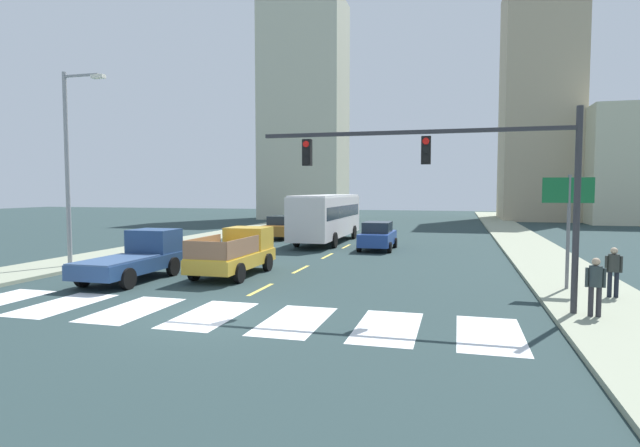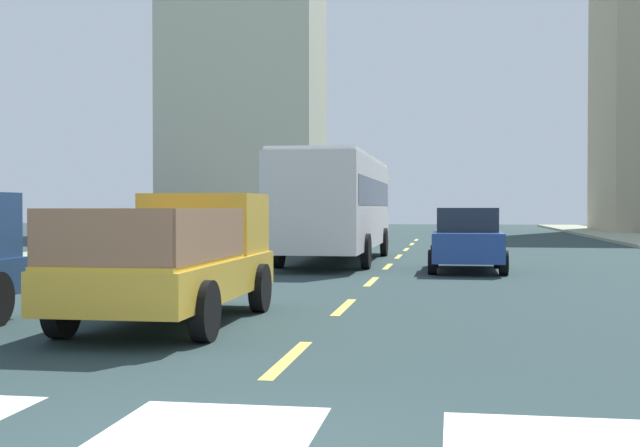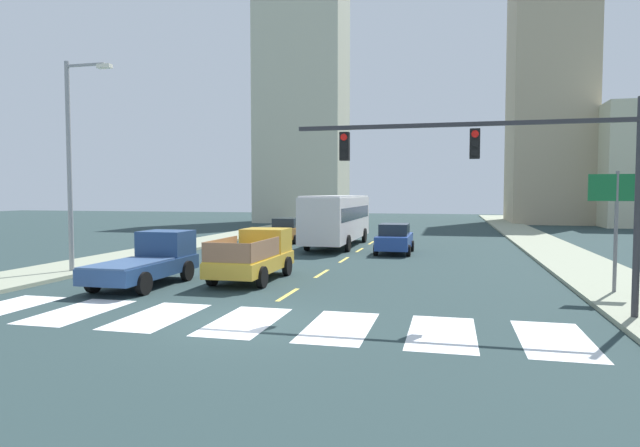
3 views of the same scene
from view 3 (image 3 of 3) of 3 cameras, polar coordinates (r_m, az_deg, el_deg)
The scene contains 28 objects.
ground_plane at distance 15.02m, azimuth -7.90°, elevation -10.15°, with size 160.00×160.00×0.00m, color #253738.
sidewalk_right at distance 32.33m, azimuth 24.20°, elevation -3.10°, with size 3.53×110.00×0.15m, color gray.
sidewalk_left at distance 35.91m, azimuth -14.30°, elevation -2.32°, with size 3.53×110.00×0.15m, color gray.
crosswalk_stripe_0 at distance 19.24m, azimuth -30.28°, elevation -7.59°, with size 1.64×3.54×0.01m, color silver.
crosswalk_stripe_1 at distance 17.56m, azimuth -24.08°, elevation -8.43°, with size 1.64×3.54×0.01m, color silver.
crosswalk_stripe_2 at distance 16.13m, azimuth -16.65°, elevation -9.31°, with size 1.64×3.54×0.01m, color silver.
crosswalk_stripe_3 at distance 15.02m, azimuth -7.90°, elevation -10.13°, with size 1.64×3.54×0.01m, color silver.
crosswalk_stripe_4 at distance 14.29m, azimuth 2.02°, elevation -10.79°, with size 1.64×3.54×0.01m, color silver.
crosswalk_stripe_5 at distance 14.03m, azimuth 12.69°, elevation -11.14°, with size 1.64×3.54×0.01m, color silver.
crosswalk_stripe_6 at distance 14.23m, azimuth 23.42°, elevation -11.11°, with size 1.64×3.54×0.01m, color silver.
lane_dash_0 at distance 18.71m, azimuth -3.38°, elevation -7.45°, with size 0.16×2.40×0.01m, color #E1C34C.
lane_dash_1 at distance 23.48m, azimuth 0.19°, elevation -5.27°, with size 0.16×2.40×0.01m, color #E1C34C.
lane_dash_2 at distance 28.32m, azimuth 2.53°, elevation -3.82°, with size 0.16×2.40×0.01m, color #E1C34C.
lane_dash_3 at distance 33.21m, azimuth 4.18°, elevation -2.79°, with size 0.16×2.40×0.01m, color #E1C34C.
lane_dash_4 at distance 38.13m, azimuth 5.41°, elevation -2.03°, with size 0.16×2.40×0.01m, color #E1C34C.
lane_dash_5 at distance 43.07m, azimuth 6.35°, elevation -1.44°, with size 0.16×2.40×0.01m, color #E1C34C.
lane_dash_6 at distance 48.02m, azimuth 7.10°, elevation -0.97°, with size 0.16×2.40×0.01m, color #E1C34C.
lane_dash_7 at distance 52.98m, azimuth 7.71°, elevation -0.58°, with size 0.16×2.40×0.01m, color #E1C34C.
pickup_stakebed at distance 22.11m, azimuth -6.76°, elevation -3.38°, with size 2.18×5.20×1.96m.
pickup_dark at distance 21.62m, azimuth -17.40°, elevation -3.69°, with size 2.18×5.20×1.96m.
city_bus at distance 35.23m, azimuth 1.84°, elevation 0.74°, with size 2.72×10.80×3.32m.
sedan_mid at distance 31.49m, azimuth 7.84°, elevation -1.58°, with size 2.02×4.40×1.72m.
sedan_near_left at distance 38.40m, azimuth -3.42°, elevation -0.70°, with size 2.02×4.40×1.72m.
traffic_signal_gantry at distance 16.06m, azimuth 20.08°, elevation 5.71°, with size 9.41×0.27×6.00m.
direction_sign_green at distance 20.62m, azimuth 28.63°, elevation 1.62°, with size 1.70×0.12×4.20m.
streetlight_left at distance 25.39m, azimuth -24.57°, elevation 6.31°, with size 2.20×0.28×9.00m.
tower_tall_centre at distance 66.37m, azimuth -1.88°, elevation 12.01°, with size 10.21×7.44×27.28m, color beige.
block_mid_left at distance 69.99m, azimuth 22.90°, elevation 11.73°, with size 8.61×11.04×28.33m, color tan.
Camera 3 is at (5.37, -13.59, 3.45)m, focal length 30.47 mm.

